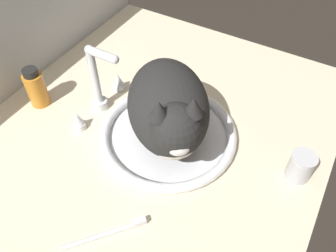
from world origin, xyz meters
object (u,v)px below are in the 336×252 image
toothbrush (108,233)px  cat (169,110)px  sink_basin (168,134)px  metal_jar (301,166)px  faucet (99,87)px  amber_bottle (36,88)px

toothbrush → cat: bearing=2.6°
sink_basin → metal_jar: size_ratio=4.88×
faucet → cat: 21.67cm
amber_bottle → faucet: bearing=-67.1°
faucet → amber_bottle: faucet is taller
faucet → amber_bottle: 17.24cm
cat → metal_jar: (6.12, -29.72, -7.88)cm
sink_basin → faucet: 21.16cm
toothbrush → amber_bottle: bearing=60.9°
metal_jar → toothbrush: size_ratio=0.51×
cat → toothbrush: cat is taller
sink_basin → faucet: size_ratio=1.67×
cat → metal_jar: 31.35cm
faucet → amber_bottle: size_ratio=1.78×
sink_basin → metal_jar: bearing=-81.4°
amber_bottle → toothbrush: amber_bottle is taller
cat → toothbrush: bearing=-177.4°
cat → amber_bottle: cat is taller
faucet → cat: size_ratio=0.57×
faucet → metal_jar: faucet is taller
amber_bottle → metal_jar: 67.73cm
sink_basin → cat: cat is taller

